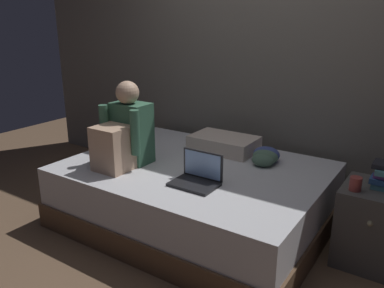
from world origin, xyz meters
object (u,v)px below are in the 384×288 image
object	(u,v)px
pillow	(224,143)
bed	(195,194)
laptop	(198,176)
clothes_pile	(265,156)
nightstand	(374,226)
person_sitting	(124,134)
mug	(356,184)

from	to	relation	value
pillow	bed	bearing A→B (deg)	-90.75
bed	laptop	distance (m)	0.47
laptop	pillow	xyz separation A→B (m)	(-0.20, 0.74, 0.01)
laptop	clothes_pile	xyz separation A→B (m)	(0.23, 0.64, 0.00)
nightstand	person_sitting	distance (m)	1.90
mug	laptop	bearing A→B (deg)	-159.07
person_sitting	mug	bearing A→B (deg)	12.55
bed	pillow	world-z (taller)	pillow
laptop	nightstand	bearing A→B (deg)	24.07
clothes_pile	person_sitting	bearing A→B (deg)	-144.79
pillow	mug	size ratio (longest dim) A/B	6.22
person_sitting	mug	distance (m)	1.69
laptop	pillow	world-z (taller)	laptop
clothes_pile	pillow	bearing A→B (deg)	167.79
pillow	mug	bearing A→B (deg)	-17.52
bed	pillow	distance (m)	0.55
mug	clothes_pile	world-z (taller)	mug
pillow	mug	xyz separation A→B (m)	(1.16, -0.37, 0.03)
mug	bed	bearing A→B (deg)	-175.96
nightstand	clothes_pile	distance (m)	0.92
nightstand	pillow	size ratio (longest dim) A/B	0.97
nightstand	clothes_pile	bearing A→B (deg)	169.86
bed	person_sitting	size ratio (longest dim) A/B	3.05
mug	pillow	bearing A→B (deg)	162.48
person_sitting	pillow	world-z (taller)	person_sitting
bed	person_sitting	bearing A→B (deg)	-149.08
laptop	mug	bearing A→B (deg)	20.93
person_sitting	nightstand	bearing A→B (deg)	15.32
bed	clothes_pile	bearing A→B (deg)	39.41
mug	person_sitting	bearing A→B (deg)	-167.45
person_sitting	laptop	distance (m)	0.71
person_sitting	pillow	bearing A→B (deg)	56.87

